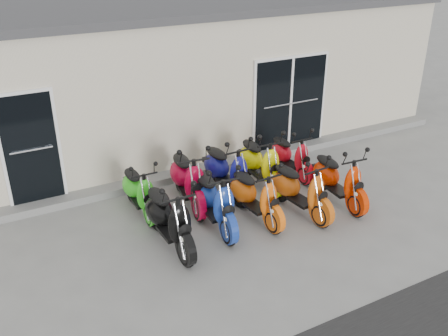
{
  "coord_description": "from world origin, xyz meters",
  "views": [
    {
      "loc": [
        -4.08,
        -6.95,
        4.82
      ],
      "look_at": [
        0.0,
        0.6,
        0.75
      ],
      "focal_mm": 40.0,
      "sensor_mm": 36.0,
      "label": 1
    }
  ],
  "objects_px": {
    "scooter_front_orange_b": "(300,182)",
    "scooter_back_yellow": "(260,156)",
    "scooter_back_green": "(138,185)",
    "scooter_back_red": "(188,172)",
    "scooter_front_black": "(168,211)",
    "scooter_back_blue": "(227,164)",
    "scooter_front_red": "(339,173)",
    "scooter_back_extra": "(291,150)",
    "scooter_front_blue": "(214,193)",
    "scooter_front_orange_a": "(255,189)"
  },
  "relations": [
    {
      "from": "scooter_front_orange_b",
      "to": "scooter_back_yellow",
      "type": "relative_size",
      "value": 0.96
    },
    {
      "from": "scooter_back_green",
      "to": "scooter_back_red",
      "type": "distance_m",
      "value": 0.95
    },
    {
      "from": "scooter_front_black",
      "to": "scooter_back_red",
      "type": "xyz_separation_m",
      "value": [
        0.87,
        1.15,
        0.01
      ]
    },
    {
      "from": "scooter_back_red",
      "to": "scooter_back_yellow",
      "type": "xyz_separation_m",
      "value": [
        1.64,
        0.03,
        -0.02
      ]
    },
    {
      "from": "scooter_front_orange_b",
      "to": "scooter_back_blue",
      "type": "distance_m",
      "value": 1.55
    },
    {
      "from": "scooter_front_red",
      "to": "scooter_back_extra",
      "type": "distance_m",
      "value": 1.45
    },
    {
      "from": "scooter_front_orange_b",
      "to": "scooter_back_extra",
      "type": "relative_size",
      "value": 1.1
    },
    {
      "from": "scooter_back_red",
      "to": "scooter_back_blue",
      "type": "distance_m",
      "value": 0.86
    },
    {
      "from": "scooter_front_red",
      "to": "scooter_back_blue",
      "type": "height_order",
      "value": "scooter_back_blue"
    },
    {
      "from": "scooter_back_extra",
      "to": "scooter_back_blue",
      "type": "bearing_deg",
      "value": -175.54
    },
    {
      "from": "scooter_front_blue",
      "to": "scooter_back_red",
      "type": "bearing_deg",
      "value": 98.31
    },
    {
      "from": "scooter_front_black",
      "to": "scooter_front_blue",
      "type": "xyz_separation_m",
      "value": [
        0.94,
        0.2,
        -0.0
      ]
    },
    {
      "from": "scooter_front_black",
      "to": "scooter_back_green",
      "type": "bearing_deg",
      "value": 92.18
    },
    {
      "from": "scooter_front_black",
      "to": "scooter_back_red",
      "type": "height_order",
      "value": "scooter_back_red"
    },
    {
      "from": "scooter_front_black",
      "to": "scooter_back_blue",
      "type": "height_order",
      "value": "scooter_front_black"
    },
    {
      "from": "scooter_back_green",
      "to": "scooter_back_yellow",
      "type": "bearing_deg",
      "value": -2.36
    },
    {
      "from": "scooter_front_blue",
      "to": "scooter_front_orange_b",
      "type": "distance_m",
      "value": 1.66
    },
    {
      "from": "scooter_front_red",
      "to": "scooter_back_red",
      "type": "bearing_deg",
      "value": 157.05
    },
    {
      "from": "scooter_front_orange_a",
      "to": "scooter_back_green",
      "type": "height_order",
      "value": "scooter_front_orange_a"
    },
    {
      "from": "scooter_back_extra",
      "to": "scooter_front_orange_b",
      "type": "bearing_deg",
      "value": -119.12
    },
    {
      "from": "scooter_back_extra",
      "to": "scooter_front_red",
      "type": "bearing_deg",
      "value": -85.84
    },
    {
      "from": "scooter_front_orange_a",
      "to": "scooter_back_red",
      "type": "xyz_separation_m",
      "value": [
        -0.85,
        1.08,
        0.07
      ]
    },
    {
      "from": "scooter_back_red",
      "to": "scooter_front_red",
      "type": "bearing_deg",
      "value": -18.86
    },
    {
      "from": "scooter_front_blue",
      "to": "scooter_front_orange_a",
      "type": "relative_size",
      "value": 1.1
    },
    {
      "from": "scooter_front_orange_a",
      "to": "scooter_back_green",
      "type": "relative_size",
      "value": 1.06
    },
    {
      "from": "scooter_front_orange_a",
      "to": "scooter_back_yellow",
      "type": "height_order",
      "value": "scooter_back_yellow"
    },
    {
      "from": "scooter_back_yellow",
      "to": "scooter_front_orange_a",
      "type": "bearing_deg",
      "value": -121.11
    },
    {
      "from": "scooter_front_orange_b",
      "to": "scooter_back_blue",
      "type": "bearing_deg",
      "value": 117.2
    },
    {
      "from": "scooter_front_orange_b",
      "to": "scooter_back_green",
      "type": "height_order",
      "value": "scooter_front_orange_b"
    },
    {
      "from": "scooter_front_blue",
      "to": "scooter_front_orange_a",
      "type": "distance_m",
      "value": 0.79
    },
    {
      "from": "scooter_front_black",
      "to": "scooter_front_orange_a",
      "type": "relative_size",
      "value": 1.1
    },
    {
      "from": "scooter_front_black",
      "to": "scooter_back_yellow",
      "type": "xyz_separation_m",
      "value": [
        2.52,
        1.17,
        -0.01
      ]
    },
    {
      "from": "scooter_back_red",
      "to": "scooter_back_extra",
      "type": "relative_size",
      "value": 1.18
    },
    {
      "from": "scooter_front_blue",
      "to": "scooter_back_red",
      "type": "xyz_separation_m",
      "value": [
        -0.07,
        0.95,
        0.01
      ]
    },
    {
      "from": "scooter_front_black",
      "to": "scooter_back_extra",
      "type": "distance_m",
      "value": 3.61
    },
    {
      "from": "scooter_front_black",
      "to": "scooter_front_orange_b",
      "type": "distance_m",
      "value": 2.57
    },
    {
      "from": "scooter_front_blue",
      "to": "scooter_back_yellow",
      "type": "distance_m",
      "value": 1.85
    },
    {
      "from": "scooter_front_orange_b",
      "to": "scooter_back_blue",
      "type": "relative_size",
      "value": 0.95
    },
    {
      "from": "scooter_front_red",
      "to": "scooter_back_red",
      "type": "distance_m",
      "value": 2.9
    },
    {
      "from": "scooter_back_extra",
      "to": "scooter_back_green",
      "type": "bearing_deg",
      "value": -179.77
    },
    {
      "from": "scooter_front_black",
      "to": "scooter_back_yellow",
      "type": "bearing_deg",
      "value": 24.34
    },
    {
      "from": "scooter_front_orange_a",
      "to": "scooter_back_red",
      "type": "distance_m",
      "value": 1.37
    },
    {
      "from": "scooter_back_green",
      "to": "scooter_front_red",
      "type": "bearing_deg",
      "value": -22.01
    },
    {
      "from": "scooter_front_black",
      "to": "scooter_back_extra",
      "type": "height_order",
      "value": "scooter_front_black"
    },
    {
      "from": "scooter_front_orange_a",
      "to": "scooter_back_blue",
      "type": "relative_size",
      "value": 0.92
    },
    {
      "from": "scooter_back_yellow",
      "to": "scooter_front_blue",
      "type": "bearing_deg",
      "value": -143.53
    },
    {
      "from": "scooter_front_blue",
      "to": "scooter_front_red",
      "type": "relative_size",
      "value": 1.06
    },
    {
      "from": "scooter_back_blue",
      "to": "scooter_back_extra",
      "type": "bearing_deg",
      "value": 1.82
    },
    {
      "from": "scooter_back_green",
      "to": "scooter_back_red",
      "type": "height_order",
      "value": "scooter_back_red"
    },
    {
      "from": "scooter_back_red",
      "to": "scooter_back_yellow",
      "type": "distance_m",
      "value": 1.64
    }
  ]
}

